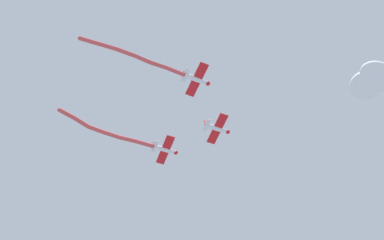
% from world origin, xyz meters
% --- Properties ---
extents(airplane_lead, '(7.44, 5.52, 1.88)m').
position_xyz_m(airplane_lead, '(-3.36, -1.56, 88.12)').
color(airplane_lead, white).
extents(airplane_left_wing, '(7.43, 5.52, 1.88)m').
position_xyz_m(airplane_left_wing, '(-11.97, -9.65, 88.12)').
color(airplane_left_wing, white).
extents(smoke_trail_left_wing, '(3.62, 20.54, 1.98)m').
position_xyz_m(smoke_trail_left_wing, '(-11.17, -22.30, 87.45)').
color(smoke_trail_left_wing, '#DB4C4C').
extents(airplane_right_wing, '(7.50, 5.59, 1.88)m').
position_xyz_m(airplane_right_wing, '(5.57, -9.27, 88.42)').
color(airplane_right_wing, white).
extents(smoke_trail_right_wing, '(1.49, 20.70, 2.16)m').
position_xyz_m(smoke_trail_right_wing, '(5.80, -21.89, 89.03)').
color(smoke_trail_right_wing, '#DB4C4C').
extents(cloud_west, '(11.80, 11.35, 4.61)m').
position_xyz_m(cloud_west, '(11.79, 30.96, 102.70)').
color(cloud_west, white).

